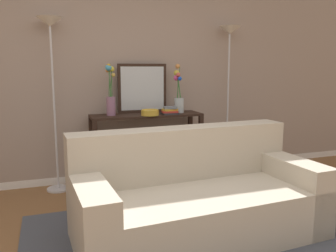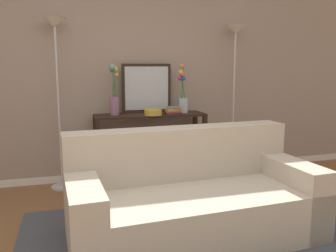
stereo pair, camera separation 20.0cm
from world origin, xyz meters
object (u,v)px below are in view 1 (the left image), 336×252
floor_lamp_right (229,59)px  wall_mirror (142,88)px  fruit_bowl (150,112)px  book_row_under_console (118,181)px  console_table (147,135)px  couch (196,199)px  vase_tall_flowers (111,95)px  vase_short_flowers (179,95)px  floor_lamp_left (51,56)px  book_stack (170,111)px

floor_lamp_right → wall_mirror: size_ratio=3.14×
fruit_bowl → book_row_under_console: 0.92m
fruit_bowl → console_table: bearing=92.7°
couch → vase_tall_flowers: 1.74m
wall_mirror → vase_short_flowers: size_ratio=1.02×
vase_short_flowers → book_row_under_console: bearing=-179.2°
couch → floor_lamp_left: (-1.06, 1.54, 1.22)m
floor_lamp_left → floor_lamp_right: 2.19m
fruit_bowl → book_row_under_console: (-0.38, 0.12, -0.83)m
floor_lamp_left → book_row_under_console: bearing=-5.6°
floor_lamp_left → vase_tall_flowers: floor_lamp_left is taller
couch → vase_tall_flowers: (-0.43, 1.49, 0.78)m
floor_lamp_left → book_row_under_console: (0.69, -0.07, -1.47)m
book_row_under_console → fruit_bowl: bearing=-18.3°
floor_lamp_left → wall_mirror: floor_lamp_left is taller
console_table → vase_tall_flowers: bearing=177.0°
fruit_bowl → book_row_under_console: fruit_bowl is taller
vase_tall_flowers → book_stack: 0.72m
floor_lamp_right → floor_lamp_left: bearing=180.0°
fruit_bowl → wall_mirror: bearing=91.8°
floor_lamp_left → book_stack: size_ratio=9.66×
book_stack → book_row_under_console: size_ratio=0.55×
vase_tall_flowers → console_table: bearing=-3.0°
vase_tall_flowers → vase_short_flowers: vase_short_flowers is taller
vase_short_flowers → book_stack: 0.27m
couch → book_stack: book_stack is taller
floor_lamp_right → vase_short_flowers: 0.85m
floor_lamp_right → wall_mirror: 1.20m
console_table → fruit_bowl: fruit_bowl is taller
floor_lamp_left → floor_lamp_right: floor_lamp_left is taller
floor_lamp_left → vase_short_flowers: bearing=-2.2°
floor_lamp_right → vase_short_flowers: (-0.72, -0.06, -0.45)m
book_row_under_console → floor_lamp_left: bearing=174.4°
console_table → book_row_under_console: console_table is taller
floor_lamp_left → fruit_bowl: 1.25m
couch → vase_short_flowers: 1.71m
fruit_bowl → book_stack: 0.25m
floor_lamp_right → book_row_under_console: bearing=-177.4°
book_stack → book_row_under_console: (-0.63, 0.11, -0.84)m
vase_tall_flowers → book_stack: vase_tall_flowers is taller
console_table → wall_mirror: (-0.00, 0.16, 0.56)m
floor_lamp_right → fruit_bowl: floor_lamp_right is taller
floor_lamp_right → fruit_bowl: bearing=-170.4°
vase_short_flowers → floor_lamp_left: bearing=177.8°
vase_tall_flowers → fruit_bowl: bearing=-18.8°
floor_lamp_left → vase_tall_flowers: size_ratio=3.25×
floor_lamp_left → fruit_bowl: bearing=-10.2°
floor_lamp_right → vase_short_flowers: floor_lamp_right is taller
console_table → vase_short_flowers: (0.42, 0.01, 0.48)m
wall_mirror → vase_short_flowers: 0.45m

